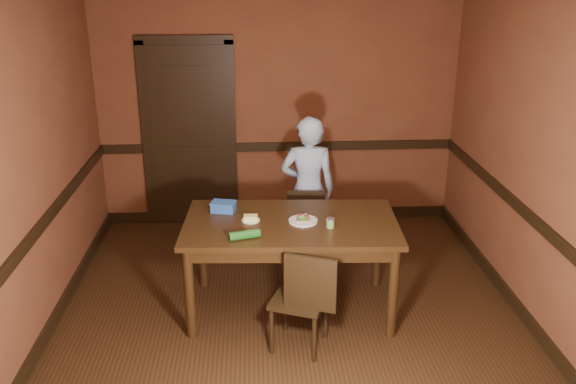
{
  "coord_description": "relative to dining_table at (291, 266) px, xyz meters",
  "views": [
    {
      "loc": [
        -0.28,
        -4.45,
        2.85
      ],
      "look_at": [
        0.0,
        0.35,
        1.05
      ],
      "focal_mm": 38.0,
      "sensor_mm": 36.0,
      "label": 1
    }
  ],
  "objects": [
    {
      "name": "cheese_saucer",
      "position": [
        -0.34,
        0.03,
        0.44
      ],
      "size": [
        0.16,
        0.16,
        0.05
      ],
      "rotation": [
        0.0,
        0.0,
        -0.3
      ],
      "color": "silver",
      "rests_on": "dining_table"
    },
    {
      "name": "floor",
      "position": [
        -0.02,
        -0.22,
        -0.42
      ],
      "size": [
        4.0,
        4.5,
        0.01
      ],
      "primitive_type": "cube",
      "color": "black",
      "rests_on": "ground"
    },
    {
      "name": "dado_right",
      "position": [
        1.97,
        -0.22,
        0.48
      ],
      "size": [
        0.03,
        4.5,
        0.1
      ],
      "primitive_type": "cube",
      "color": "black",
      "rests_on": "ground"
    },
    {
      "name": "chair_far",
      "position": [
        0.21,
        0.66,
        -0.02
      ],
      "size": [
        0.4,
        0.4,
        0.8
      ],
      "primitive_type": null,
      "rotation": [
        0.0,
        0.0,
        -0.09
      ],
      "color": "black",
      "rests_on": "floor"
    },
    {
      "name": "baseboard_right",
      "position": [
        1.97,
        -0.22,
        -0.36
      ],
      "size": [
        0.03,
        4.5,
        0.12
      ],
      "primitive_type": "cube",
      "color": "black",
      "rests_on": "ground"
    },
    {
      "name": "food_tub",
      "position": [
        -0.57,
        0.26,
        0.46
      ],
      "size": [
        0.24,
        0.19,
        0.09
      ],
      "rotation": [
        0.0,
        0.0,
        -0.22
      ],
      "color": "#2D5AB1",
      "rests_on": "dining_table"
    },
    {
      "name": "baseboard_back",
      "position": [
        -0.02,
        2.02,
        -0.36
      ],
      "size": [
        4.0,
        0.03,
        0.12
      ],
      "primitive_type": "cube",
      "color": "black",
      "rests_on": "ground"
    },
    {
      "name": "baseboard_left",
      "position": [
        -2.0,
        -0.22,
        -0.36
      ],
      "size": [
        0.03,
        4.5,
        0.12
      ],
      "primitive_type": "cube",
      "color": "black",
      "rests_on": "ground"
    },
    {
      "name": "wall_back",
      "position": [
        -0.02,
        2.03,
        0.93
      ],
      "size": [
        4.0,
        0.02,
        2.7
      ],
      "primitive_type": "cube",
      "color": "brown",
      "rests_on": "ground"
    },
    {
      "name": "person",
      "position": [
        0.23,
        0.99,
        0.33
      ],
      "size": [
        0.55,
        0.37,
        1.49
      ],
      "primitive_type": "imported",
      "rotation": [
        0.0,
        0.0,
        3.12
      ],
      "color": "#A0B8D6",
      "rests_on": "floor"
    },
    {
      "name": "door",
      "position": [
        -1.02,
        2.0,
        0.67
      ],
      "size": [
        1.05,
        0.07,
        2.2
      ],
      "color": "black",
      "rests_on": "ground"
    },
    {
      "name": "wall_right",
      "position": [
        1.98,
        -0.22,
        0.93
      ],
      "size": [
        0.02,
        4.5,
        2.7
      ],
      "primitive_type": "cube",
      "color": "brown",
      "rests_on": "ground"
    },
    {
      "name": "wrapped_veg",
      "position": [
        -0.38,
        -0.32,
        0.45
      ],
      "size": [
        0.26,
        0.13,
        0.07
      ],
      "primitive_type": "cylinder",
      "rotation": [
        0.0,
        1.57,
        0.27
      ],
      "color": "#1C541A",
      "rests_on": "dining_table"
    },
    {
      "name": "wall_front",
      "position": [
        -0.02,
        -2.47,
        0.93
      ],
      "size": [
        4.0,
        0.02,
        2.7
      ],
      "primitive_type": "cube",
      "color": "brown",
      "rests_on": "ground"
    },
    {
      "name": "sauce_jar",
      "position": [
        0.31,
        -0.14,
        0.46
      ],
      "size": [
        0.07,
        0.07,
        0.08
      ],
      "rotation": [
        0.0,
        0.0,
        -0.01
      ],
      "color": "#6F9A47",
      "rests_on": "dining_table"
    },
    {
      "name": "wall_left",
      "position": [
        -2.02,
        -0.22,
        0.93
      ],
      "size": [
        0.02,
        4.5,
        2.7
      ],
      "primitive_type": "cube",
      "color": "brown",
      "rests_on": "ground"
    },
    {
      "name": "dado_left",
      "position": [
        -2.0,
        -0.22,
        0.48
      ],
      "size": [
        0.03,
        4.5,
        0.1
      ],
      "primitive_type": "cube",
      "color": "black",
      "rests_on": "ground"
    },
    {
      "name": "dado_back",
      "position": [
        -0.02,
        2.02,
        0.48
      ],
      "size": [
        4.0,
        0.03,
        0.1
      ],
      "primitive_type": "cube",
      "color": "black",
      "rests_on": "ground"
    },
    {
      "name": "dining_table",
      "position": [
        0.0,
        0.0,
        0.0
      ],
      "size": [
        1.83,
        1.09,
        0.84
      ],
      "primitive_type": "cube",
      "rotation": [
        0.0,
        0.0,
        -0.05
      ],
      "color": "black",
      "rests_on": "floor"
    },
    {
      "name": "chair_near",
      "position": [
        0.03,
        -0.55,
        0.01
      ],
      "size": [
        0.52,
        0.52,
        0.86
      ],
      "primitive_type": null,
      "rotation": [
        0.0,
        0.0,
        2.77
      ],
      "color": "black",
      "rests_on": "floor"
    },
    {
      "name": "sandwich_plate",
      "position": [
        0.1,
        -0.01,
        0.44
      ],
      "size": [
        0.24,
        0.24,
        0.06
      ],
      "rotation": [
        0.0,
        0.0,
        0.37
      ],
      "color": "silver",
      "rests_on": "dining_table"
    }
  ]
}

